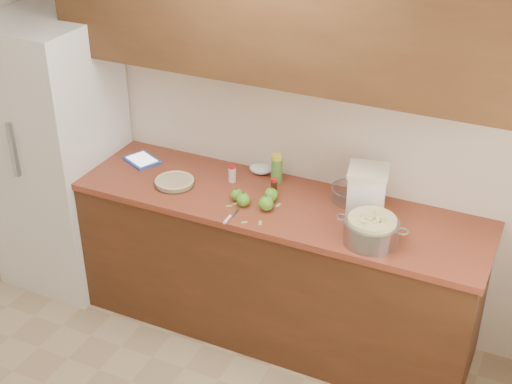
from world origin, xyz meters
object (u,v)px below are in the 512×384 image
at_px(pie, 175,182).
at_px(colander, 371,231).
at_px(flour_canister, 367,190).
at_px(tablet, 142,160).

bearing_deg(pie, colander, -4.18).
relative_size(colander, flour_canister, 1.44).
bearing_deg(colander, pie, 175.82).
bearing_deg(flour_canister, colander, -67.46).
height_order(colander, tablet, colander).
height_order(pie, colander, colander).
bearing_deg(colander, tablet, 170.35).
xyz_separation_m(pie, colander, (1.24, -0.09, 0.05)).
distance_m(colander, tablet, 1.61).
bearing_deg(tablet, colander, 15.74).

